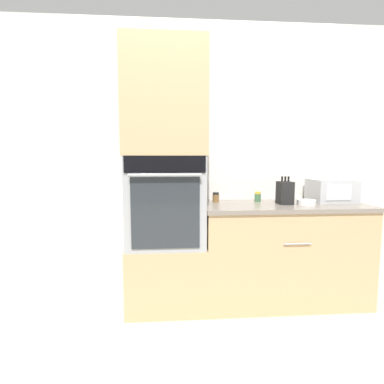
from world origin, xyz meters
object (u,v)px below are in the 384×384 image
object	(u,v)px
microwave	(331,191)
condiment_jar_mid	(216,197)
knife_block	(285,193)
condiment_jar_near	(258,197)
bowl	(306,202)
wall_oven	(166,200)
condiment_jar_far	(288,198)

from	to	relation	value
microwave	condiment_jar_mid	distance (m)	1.06
knife_block	condiment_jar_near	world-z (taller)	knife_block
knife_block	condiment_jar_near	size ratio (longest dim) A/B	2.59
microwave	bowl	size ratio (longest dim) A/B	2.37
wall_oven	microwave	distance (m)	1.51
condiment_jar_near	condiment_jar_far	xyz separation A→B (m)	(0.28, -0.02, -0.01)
microwave	knife_block	size ratio (longest dim) A/B	1.53
microwave	bowl	world-z (taller)	microwave
condiment_jar_near	condiment_jar_far	bearing A→B (deg)	-5.18
bowl	condiment_jar_mid	bearing A→B (deg)	163.68
wall_oven	condiment_jar_mid	distance (m)	0.47
wall_oven	knife_block	world-z (taller)	wall_oven
wall_oven	bowl	distance (m)	1.19
condiment_jar_near	bowl	bearing A→B (deg)	-31.08
wall_oven	condiment_jar_near	world-z (taller)	wall_oven
knife_block	condiment_jar_far	size ratio (longest dim) A/B	3.53
microwave	knife_block	bearing A→B (deg)	-167.01
wall_oven	microwave	world-z (taller)	wall_oven
knife_block	condiment_jar_mid	world-z (taller)	knife_block
knife_block	condiment_jar_mid	bearing A→B (deg)	164.69
knife_block	bowl	size ratio (longest dim) A/B	1.55
knife_block	bowl	bearing A→B (deg)	-19.70
bowl	condiment_jar_far	size ratio (longest dim) A/B	2.28
bowl	condiment_jar_far	world-z (taller)	condiment_jar_far
knife_block	condiment_jar_mid	size ratio (longest dim) A/B	2.72
wall_oven	bowl	xyz separation A→B (m)	(1.19, -0.07, -0.02)
knife_block	condiment_jar_mid	xyz separation A→B (m)	(-0.58, 0.16, -0.06)
microwave	condiment_jar_mid	xyz separation A→B (m)	(-1.06, 0.05, -0.06)
wall_oven	condiment_jar_near	size ratio (longest dim) A/B	7.98
condiment_jar_far	condiment_jar_near	bearing A→B (deg)	174.82
microwave	knife_block	distance (m)	0.49
condiment_jar_near	condiment_jar_far	size ratio (longest dim) A/B	1.36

